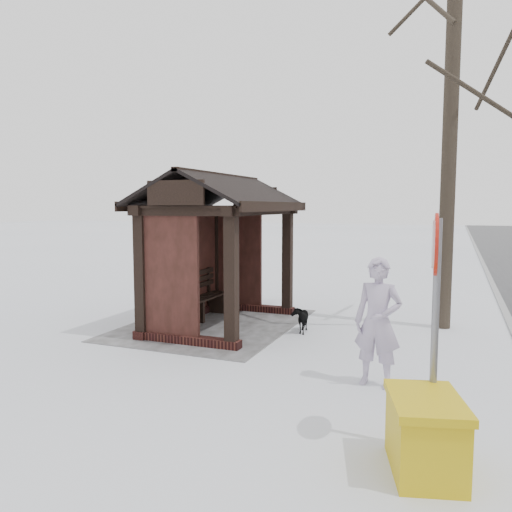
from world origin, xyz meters
The scene contains 8 objects.
ground centered at (0.00, 0.00, 0.00)m, with size 120.00×120.00×0.00m, color silver.
trampled_patch centered at (0.00, -0.20, 0.01)m, with size 4.20×3.20×0.02m, color gray.
bus_shelter centered at (0.00, -0.16, 2.17)m, with size 3.60×2.40×3.09m.
tree_near centered at (-1.50, 4.20, 6.16)m, with size 3.42×3.42×9.03m.
pedestrian centered at (2.31, 3.44, 0.88)m, with size 0.64×0.42×1.76m, color #AFA0BC.
dog centered at (-0.09, 1.64, 0.27)m, with size 0.29×0.63×0.54m, color black.
grit_bin centered at (4.42, 4.18, 0.36)m, with size 1.06×0.85×0.71m.
road_sign centered at (3.97, 4.21, 1.71)m, with size 0.61×0.10×2.37m.
Camera 1 is at (9.05, 4.38, 2.44)m, focal length 35.00 mm.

